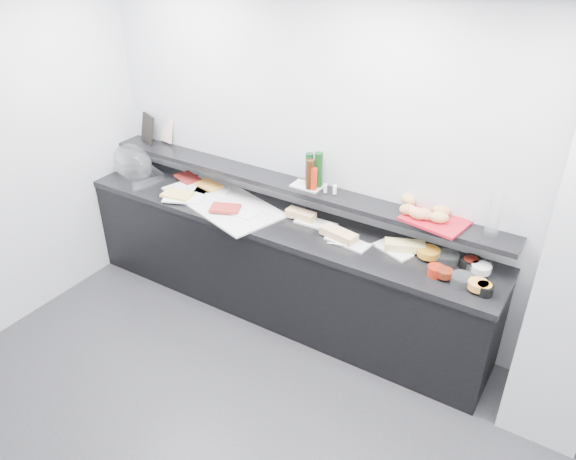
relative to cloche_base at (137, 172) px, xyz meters
The scene contains 54 objects.
back_wall 2.33m from the cloche_base, ahead, with size 5.00×0.02×2.70m, color #B9BBC1.
ceiling 3.36m from the cloche_base, 37.17° to the right, with size 5.00×5.00×0.00m, color white.
buffet_cabinet 1.65m from the cloche_base, ahead, with size 3.60×0.60×0.85m, color black.
counter_top 1.58m from the cloche_base, ahead, with size 3.62×0.62×0.05m, color black.
wall_shelf 1.60m from the cloche_base, ahead, with size 3.60×0.25×0.04m, color black.
cloche_base is the anchor object (origin of this frame).
cloche_dome 0.11m from the cloche_base, 108.99° to the right, with size 0.46×0.30×0.34m, color silver.
linen_runner 1.02m from the cloche_base, ahead, with size 1.12×0.53×0.01m, color silver.
platter_meat_a 0.70m from the cloche_base, ahead, with size 0.32×0.21×0.01m, color white.
food_meat_a 0.52m from the cloche_base, 13.12° to the left, with size 0.24×0.15×0.02m, color maroon.
platter_salmon 0.83m from the cloche_base, ahead, with size 0.30×0.20×0.01m, color silver.
food_salmon 0.78m from the cloche_base, ahead, with size 0.23×0.15×0.02m, color orange.
platter_cheese 0.73m from the cloche_base, 13.24° to the right, with size 0.33×0.22×0.01m, color white.
food_cheese 0.68m from the cloche_base, 15.80° to the right, with size 0.25×0.16×0.02m, color #F0BD5D.
platter_meat_b 1.28m from the cloche_base, ahead, with size 0.27×0.18×0.01m, color white.
food_meat_b 1.16m from the cloche_base, ahead, with size 0.24×0.15×0.02m, color maroon.
sandwich_plate_left 1.87m from the cloche_base, ahead, with size 0.33×0.14×0.01m, color silver.
sandwich_food_left 1.73m from the cloche_base, ahead, with size 0.24×0.09×0.06m, color #E0AE75.
tongs_left 1.72m from the cloche_base, ahead, with size 0.01×0.01×0.16m, color silver.
sandwich_plate_mid 2.21m from the cloche_base, ahead, with size 0.34×0.14×0.01m, color silver.
sandwich_food_mid 2.13m from the cloche_base, ahead, with size 0.29×0.11×0.06m, color tan.
tongs_mid 2.18m from the cloche_base, ahead, with size 0.01×0.01×0.16m, color silver.
sandwich_plate_right 2.54m from the cloche_base, ahead, with size 0.30×0.13×0.01m, color silver.
sandwich_food_right 2.61m from the cloche_base, ahead, with size 0.29×0.11×0.06m, color #DDC374.
tongs_right 2.39m from the cloche_base, ahead, with size 0.01×0.01×0.16m, color silver.
bowl_glass_fruit 2.92m from the cloche_base, ahead, with size 0.17×0.17×0.07m, color white.
fill_glass_fruit 2.79m from the cloche_base, ahead, with size 0.16×0.16×0.05m, color orange.
bowl_black_jam 3.08m from the cloche_base, ahead, with size 0.16×0.16×0.07m, color black.
fill_black_jam 3.08m from the cloche_base, ahead, with size 0.11×0.11×0.05m, color #4E110B.
bowl_glass_cream 3.15m from the cloche_base, ahead, with size 0.18×0.18×0.07m, color silver.
fill_glass_cream 3.16m from the cloche_base, ahead, with size 0.13×0.13×0.05m, color white.
bowl_red_jam 2.91m from the cloche_base, ahead, with size 0.11×0.11×0.07m, color maroon.
fill_red_jam 2.97m from the cloche_base, ahead, with size 0.11×0.11×0.05m, color #591C0C.
bowl_glass_salmon 3.09m from the cloche_base, ahead, with size 0.15×0.15×0.07m, color white.
fill_glass_salmon 3.20m from the cloche_base, ahead, with size 0.13×0.13×0.05m, color orange.
bowl_black_fruit 3.25m from the cloche_base, ahead, with size 0.10×0.10×0.07m, color black.
fill_black_fruit 3.24m from the cloche_base, ahead, with size 0.09×0.09×0.05m, color orange.
framed_print 0.41m from the cloche_base, 92.33° to the left, with size 0.21×0.02×0.26m, color black.
print_art 0.48m from the cloche_base, 56.40° to the left, with size 0.16×0.00×0.22m, color beige.
condiment_tray 1.75m from the cloche_base, ahead, with size 0.24×0.15×0.01m, color silver.
bottle_green_a 1.78m from the cloche_base, ahead, with size 0.06×0.06×0.26m, color #0F3919.
bottle_brown 1.82m from the cloche_base, ahead, with size 0.06×0.06×0.24m, color #37190A.
bottle_green_b 1.86m from the cloche_base, ahead, with size 0.07×0.07×0.28m, color #0F3711.
bottle_hot 1.85m from the cloche_base, ahead, with size 0.05×0.05×0.18m, color red.
shaker_salt 1.94m from the cloche_base, ahead, with size 0.03×0.03×0.07m, color silver.
shaker_pepper 2.01m from the cloche_base, ahead, with size 0.03×0.03×0.07m, color white.
bread_tray 2.79m from the cloche_base, ahead, with size 0.43×0.30×0.02m, color #B11321.
bread_roll_nw 2.56m from the cloche_base, ahead, with size 0.12×0.08×0.08m, color tan.
bread_roll_n 2.82m from the cloche_base, ahead, with size 0.13×0.08×0.08m, color tan.
bread_roll_sw 2.68m from the cloche_base, ahead, with size 0.14×0.09×0.08m, color #D28550.
bread_roll_s 2.60m from the cloche_base, ahead, with size 0.12×0.08×0.08m, color #C2874A.
bread_roll_se 2.83m from the cloche_base, ahead, with size 0.14×0.09×0.08m, color tan.
bread_roll_midw 2.73m from the cloche_base, ahead, with size 0.12×0.08×0.08m, color #C57E4B.
carafe 3.19m from the cloche_base, ahead, with size 0.09×0.09×0.30m, color white.
Camera 1 is at (1.44, -1.58, 3.11)m, focal length 35.00 mm.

